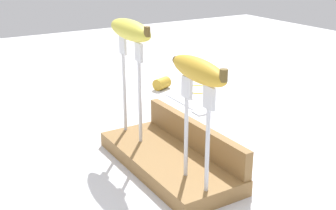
{
  "coord_description": "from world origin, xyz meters",
  "views": [
    {
      "loc": [
        0.65,
        -0.39,
        0.4
      ],
      "look_at": [
        0.0,
        0.0,
        0.13
      ],
      "focal_mm": 46.86,
      "sensor_mm": 36.0,
      "label": 1
    }
  ],
  "objects": [
    {
      "name": "wooden_board",
      "position": [
        0.0,
        0.0,
        0.01
      ],
      "size": [
        0.33,
        0.14,
        0.03
      ],
      "primitive_type": "cube",
      "color": "olive",
      "rests_on": "ground"
    },
    {
      "name": "banana_raised_right",
      "position": [
        0.12,
        -0.02,
        0.23
      ],
      "size": [
        0.15,
        0.05,
        0.04
      ],
      "color": "gold",
      "rests_on": "fork_stand_right"
    },
    {
      "name": "ground_plane",
      "position": [
        0.0,
        0.0,
        0.0
      ],
      "size": [
        3.0,
        3.0,
        0.0
      ],
      "primitive_type": "plane",
      "color": "silver"
    },
    {
      "name": "banana_chunk_near",
      "position": [
        -0.44,
        0.25,
        0.02
      ],
      "size": [
        0.05,
        0.06,
        0.03
      ],
      "color": "gold",
      "rests_on": "ground"
    },
    {
      "name": "wire_coil",
      "position": [
        -0.38,
        0.33,
        0.0
      ],
      "size": [
        0.08,
        0.08,
        0.0
      ],
      "primitive_type": "torus",
      "color": "gold",
      "rests_on": "ground"
    },
    {
      "name": "fork_stand_right",
      "position": [
        0.12,
        -0.02,
        0.14
      ],
      "size": [
        0.09,
        0.01,
        0.18
      ],
      "color": "silver",
      "rests_on": "wooden_board"
    },
    {
      "name": "fork_stand_left",
      "position": [
        -0.12,
        -0.02,
        0.15
      ],
      "size": [
        0.1,
        0.01,
        0.2
      ],
      "color": "silver",
      "rests_on": "wooden_board"
    },
    {
      "name": "banana_raised_left",
      "position": [
        -0.12,
        -0.02,
        0.25
      ],
      "size": [
        0.17,
        0.05,
        0.04
      ],
      "color": "#DBD147",
      "rests_on": "fork_stand_left"
    },
    {
      "name": "board_backstop",
      "position": [
        0.0,
        0.06,
        0.06
      ],
      "size": [
        0.32,
        0.02,
        0.05
      ],
      "primitive_type": "cube",
      "color": "olive",
      "rests_on": "wooden_board"
    },
    {
      "name": "fork_fallen_far",
      "position": [
        -0.26,
        0.22,
        0.0
      ],
      "size": [
        0.19,
        0.03,
        0.01
      ],
      "color": "silver",
      "rests_on": "ground"
    }
  ]
}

